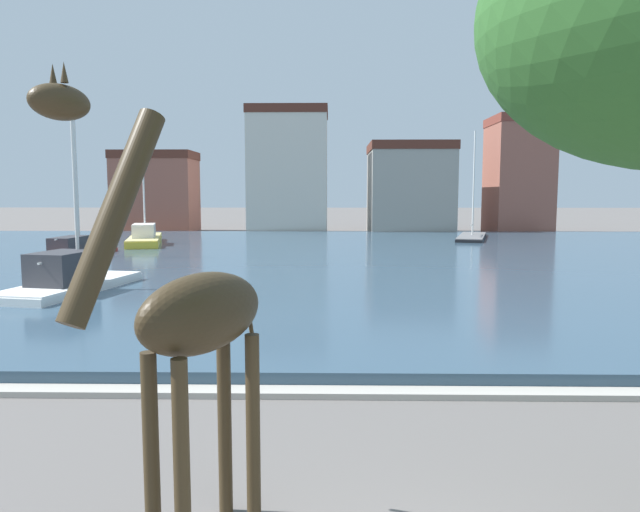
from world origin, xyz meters
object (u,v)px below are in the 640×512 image
at_px(sailboat_white, 78,283).
at_px(sailboat_yellow, 145,240).
at_px(sailboat_red, 79,254).
at_px(sailboat_black, 472,238).
at_px(giraffe_statue, 193,324).

height_order(sailboat_white, sailboat_yellow, sailboat_white).
height_order(sailboat_red, sailboat_yellow, sailboat_red).
bearing_deg(sailboat_black, sailboat_yellow, -167.80).
distance_m(giraffe_statue, sailboat_red, 28.63).
bearing_deg(sailboat_yellow, sailboat_black, 12.20).
distance_m(sailboat_white, sailboat_black, 31.83).
xyz_separation_m(giraffe_statue, sailboat_yellow, (-11.43, 34.30, -1.88)).
relative_size(giraffe_statue, sailboat_red, 0.56).
bearing_deg(sailboat_black, sailboat_red, -151.05).
bearing_deg(sailboat_black, giraffe_statue, -107.47).
bearing_deg(sailboat_yellow, sailboat_white, -79.20).
bearing_deg(sailboat_black, sailboat_white, -129.23).
bearing_deg(giraffe_statue, sailboat_white, 117.51).
bearing_deg(giraffe_statue, sailboat_red, 115.67).
height_order(sailboat_red, sailboat_black, sailboat_red).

